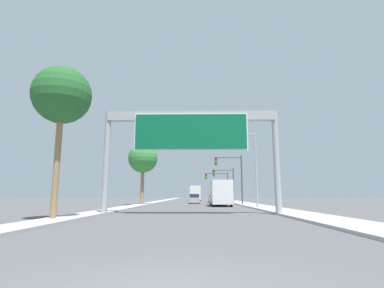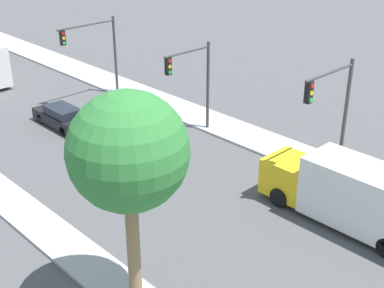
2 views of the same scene
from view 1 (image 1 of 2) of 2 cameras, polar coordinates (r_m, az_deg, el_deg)
sidewalk_right at (r=64.94m, az=7.58°, el=-10.74°), size 3.00×120.00×0.15m
median_strip_left at (r=64.99m, az=-5.92°, el=-10.77°), size 2.00×120.00×0.15m
sign_gantry at (r=22.87m, az=-0.19°, el=2.16°), size 13.36×0.73×7.80m
car_far_right at (r=50.98m, az=0.49°, el=-10.43°), size 1.72×4.37×1.55m
car_near_right at (r=59.75m, az=0.57°, el=-10.35°), size 1.72×4.77×1.44m
car_mid_right at (r=57.58m, az=4.09°, el=-10.37°), size 1.77×4.73×1.41m
truck_box_primary at (r=72.88m, az=0.65°, el=-9.36°), size 2.46×8.42×3.50m
truck_box_secondary at (r=39.83m, az=5.44°, el=-9.31°), size 2.49×8.83×3.21m
traffic_light_near_intersection at (r=42.94m, az=7.88°, el=-5.28°), size 4.03×0.32×6.98m
traffic_light_mid_block at (r=52.82m, az=6.58°, el=-6.78°), size 3.80×0.32×5.99m
traffic_light_far_intersection at (r=62.75m, az=5.34°, el=-7.11°), size 4.91×0.32×6.08m
palm_tree_foreground at (r=19.79m, az=-23.53°, el=8.34°), size 3.46×3.46×9.10m
palm_tree_background at (r=43.52m, az=-9.32°, el=-2.76°), size 4.20×4.20×8.72m
street_lamp_right at (r=33.19m, az=11.48°, el=-3.50°), size 2.73×0.28×8.18m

